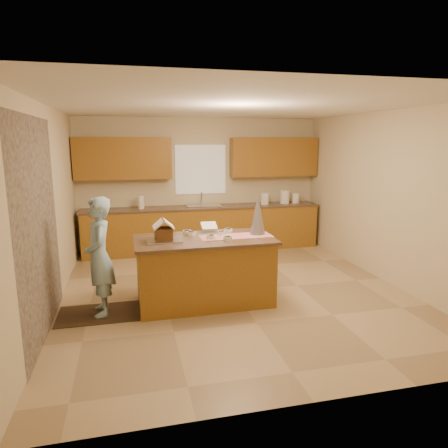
{
  "coord_description": "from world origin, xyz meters",
  "views": [
    {
      "loc": [
        -1.48,
        -5.6,
        2.21
      ],
      "look_at": [
        -0.1,
        0.2,
        1.0
      ],
      "focal_mm": 32.44,
      "sensor_mm": 36.0,
      "label": 1
    }
  ],
  "objects_px": {
    "boy": "(99,257)",
    "island_base": "(204,272)",
    "tinsel_tree": "(258,215)",
    "gingerbread_house": "(164,232)"
  },
  "relations": [
    {
      "from": "boy",
      "to": "island_base",
      "type": "bearing_deg",
      "value": 86.97
    },
    {
      "from": "tinsel_tree",
      "to": "boy",
      "type": "height_order",
      "value": "boy"
    },
    {
      "from": "boy",
      "to": "tinsel_tree",
      "type": "bearing_deg",
      "value": 87.3
    },
    {
      "from": "tinsel_tree",
      "to": "gingerbread_house",
      "type": "height_order",
      "value": "tinsel_tree"
    },
    {
      "from": "island_base",
      "to": "boy",
      "type": "distance_m",
      "value": 1.42
    },
    {
      "from": "island_base",
      "to": "boy",
      "type": "bearing_deg",
      "value": -177.24
    },
    {
      "from": "gingerbread_house",
      "to": "island_base",
      "type": "bearing_deg",
      "value": 5.93
    },
    {
      "from": "tinsel_tree",
      "to": "island_base",
      "type": "bearing_deg",
      "value": -175.6
    },
    {
      "from": "gingerbread_house",
      "to": "tinsel_tree",
      "type": "bearing_deg",
      "value": 5.04
    },
    {
      "from": "tinsel_tree",
      "to": "boy",
      "type": "bearing_deg",
      "value": -176.17
    }
  ]
}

